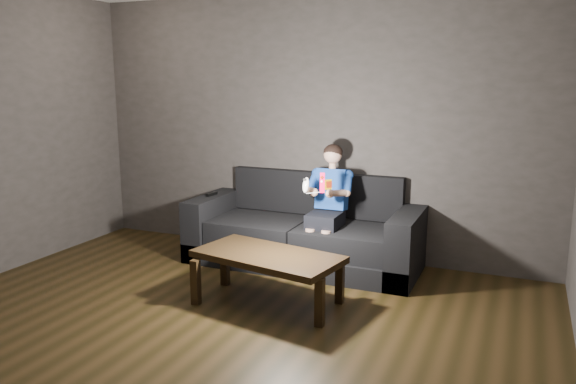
% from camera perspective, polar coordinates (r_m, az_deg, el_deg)
% --- Properties ---
extents(floor, '(5.00, 5.00, 0.00)m').
position_cam_1_polar(floor, '(4.05, -11.03, -15.85)').
color(floor, black).
rests_on(floor, ground).
extents(back_wall, '(5.00, 0.04, 2.70)m').
position_cam_1_polar(back_wall, '(5.85, 2.31, 6.64)').
color(back_wall, '#35322F').
rests_on(back_wall, ground).
extents(sofa, '(2.30, 0.99, 0.89)m').
position_cam_1_polar(sofa, '(5.69, 1.80, -4.35)').
color(sofa, black).
rests_on(sofa, floor).
extents(child, '(0.45, 0.55, 1.10)m').
position_cam_1_polar(child, '(5.44, 4.15, -0.32)').
color(child, black).
rests_on(child, sofa).
extents(wii_remote_red, '(0.06, 0.08, 0.18)m').
position_cam_1_polar(wii_remote_red, '(4.98, 3.51, 0.95)').
color(wii_remote_red, '#E8073A').
rests_on(wii_remote_red, child).
extents(nunchuk_white, '(0.07, 0.10, 0.15)m').
position_cam_1_polar(nunchuk_white, '(5.05, 1.83, 0.71)').
color(nunchuk_white, silver).
rests_on(nunchuk_white, child).
extents(wii_remote_black, '(0.06, 0.16, 0.03)m').
position_cam_1_polar(wii_remote_black, '(5.98, -7.76, -0.21)').
color(wii_remote_black, black).
rests_on(wii_remote_black, sofa).
extents(coffee_table, '(1.29, 0.81, 0.44)m').
position_cam_1_polar(coffee_table, '(4.65, -2.07, -6.93)').
color(coffee_table, black).
rests_on(coffee_table, floor).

